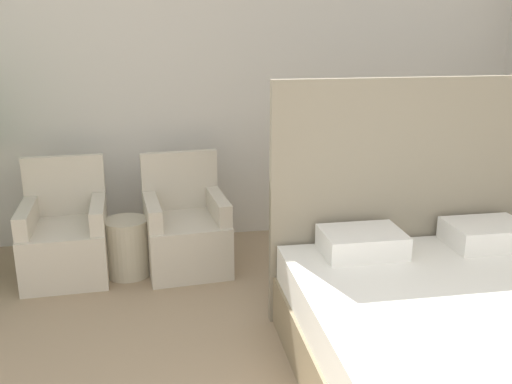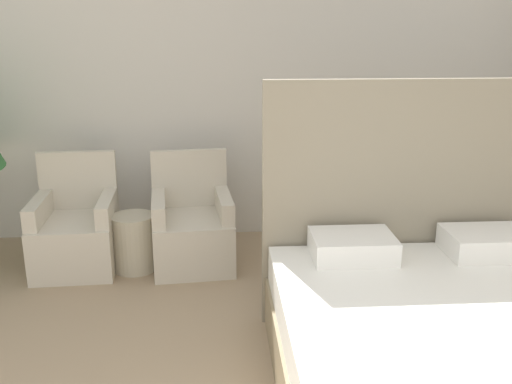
{
  "view_description": "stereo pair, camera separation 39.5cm",
  "coord_description": "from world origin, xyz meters",
  "px_view_note": "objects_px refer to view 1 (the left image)",
  "views": [
    {
      "loc": [
        -0.39,
        -0.99,
        1.87
      ],
      "look_at": [
        0.26,
        2.74,
        0.73
      ],
      "focal_mm": 40.0,
      "sensor_mm": 36.0,
      "label": 1
    },
    {
      "loc": [
        0.0,
        -1.04,
        1.87
      ],
      "look_at": [
        0.26,
        2.74,
        0.73
      ],
      "focal_mm": 40.0,
      "sensor_mm": 36.0,
      "label": 2
    }
  ],
  "objects_px": {
    "bed": "(480,338)",
    "armchair_near_window_left": "(66,242)",
    "side_table": "(127,247)",
    "armchair_near_window_right": "(186,235)"
  },
  "relations": [
    {
      "from": "bed",
      "to": "armchair_near_window_left",
      "type": "distance_m",
      "value": 2.96
    },
    {
      "from": "bed",
      "to": "side_table",
      "type": "distance_m",
      "value": 2.57
    },
    {
      "from": "armchair_near_window_left",
      "to": "armchair_near_window_right",
      "type": "relative_size",
      "value": 1.0
    },
    {
      "from": "armchair_near_window_right",
      "to": "bed",
      "type": "bearing_deg",
      "value": -58.31
    },
    {
      "from": "armchair_near_window_left",
      "to": "armchair_near_window_right",
      "type": "distance_m",
      "value": 0.9
    },
    {
      "from": "armchair_near_window_right",
      "to": "side_table",
      "type": "relative_size",
      "value": 1.98
    },
    {
      "from": "bed",
      "to": "armchair_near_window_left",
      "type": "xyz_separation_m",
      "value": [
        -2.3,
        1.85,
        -0.04
      ]
    },
    {
      "from": "side_table",
      "to": "armchair_near_window_right",
      "type": "bearing_deg",
      "value": 8.19
    },
    {
      "from": "bed",
      "to": "armchair_near_window_left",
      "type": "bearing_deg",
      "value": 141.16
    },
    {
      "from": "armchair_near_window_left",
      "to": "side_table",
      "type": "distance_m",
      "value": 0.46
    }
  ]
}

